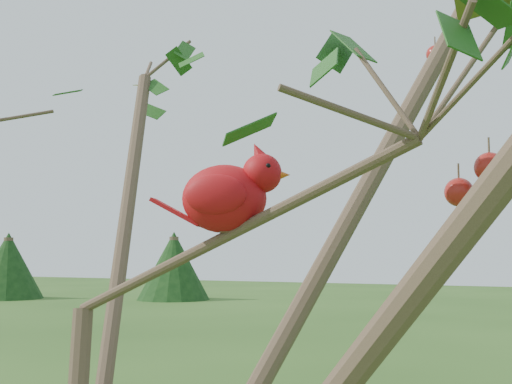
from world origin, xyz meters
TOP-DOWN VIEW (x-y plane):
  - crabapple_tree at (0.03, -0.02)m, footprint 2.35×2.05m
  - cardinal at (0.25, 0.08)m, footprint 0.22×0.14m
  - distant_trees at (-2.31, 23.39)m, footprint 43.88×9.14m

SIDE VIEW (x-z plane):
  - distant_trees at x=-2.31m, z-range -0.21..3.28m
  - crabapple_tree at x=0.03m, z-range 0.65..3.60m
  - cardinal at x=0.25m, z-range 2.06..2.22m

